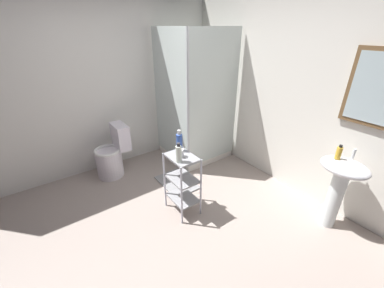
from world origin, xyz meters
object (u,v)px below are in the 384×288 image
object	(u,v)px
toilet	(112,155)
storage_cart	(182,180)
shower_stall	(194,131)
bath_mat	(177,183)
lotion_bottle_white	(179,154)
pedestal_sink	(340,181)
rinse_cup	(180,153)
hand_soap_bottle	(339,153)
shampoo_bottle_blue	(179,142)

from	to	relation	value
toilet	storage_cart	world-z (taller)	toilet
shower_stall	bath_mat	xyz separation A→B (m)	(0.49, -0.65, -0.45)
shower_stall	lotion_bottle_white	size ratio (longest dim) A/B	9.27
pedestal_sink	shower_stall	bearing A→B (deg)	-171.68
pedestal_sink	rinse_cup	distance (m)	1.67
toilet	hand_soap_bottle	bearing A→B (deg)	34.20
lotion_bottle_white	rinse_cup	world-z (taller)	lotion_bottle_white
shower_stall	storage_cart	world-z (taller)	shower_stall
storage_cart	hand_soap_bottle	distance (m)	1.64
storage_cart	rinse_cup	world-z (taller)	rinse_cup
pedestal_sink	shampoo_bottle_blue	distance (m)	1.72
toilet	bath_mat	world-z (taller)	toilet
pedestal_sink	hand_soap_bottle	xyz separation A→B (m)	(-0.08, -0.02, 0.30)
pedestal_sink	rinse_cup	xyz separation A→B (m)	(-1.14, -1.21, 0.20)
shower_stall	toilet	size ratio (longest dim) A/B	2.63
shower_stall	bath_mat	distance (m)	0.93
toilet	bath_mat	xyz separation A→B (m)	(0.75, 0.62, -0.31)
shampoo_bottle_blue	bath_mat	world-z (taller)	shampoo_bottle_blue
toilet	shampoo_bottle_blue	size ratio (longest dim) A/B	3.05
toilet	rinse_cup	size ratio (longest dim) A/B	8.83
toilet	lotion_bottle_white	bearing A→B (deg)	13.11
storage_cart	hand_soap_bottle	xyz separation A→B (m)	(1.05, 1.17, 0.44)
shower_stall	toilet	xyz separation A→B (m)	(-0.26, -1.27, -0.15)
pedestal_sink	shampoo_bottle_blue	world-z (taller)	shampoo_bottle_blue
lotion_bottle_white	toilet	bearing A→B (deg)	-166.89
storage_cart	shampoo_bottle_blue	bearing A→B (deg)	156.53
shower_stall	hand_soap_bottle	bearing A→B (deg)	8.14
hand_soap_bottle	lotion_bottle_white	distance (m)	1.59
bath_mat	hand_soap_bottle	bearing A→B (deg)	31.18
toilet	lotion_bottle_white	size ratio (longest dim) A/B	3.52
storage_cart	rinse_cup	bearing A→B (deg)	-105.08
shower_stall	storage_cart	xyz separation A→B (m)	(0.98, -0.88, -0.03)
toilet	hand_soap_bottle	xyz separation A→B (m)	(2.30, 1.56, 0.56)
lotion_bottle_white	rinse_cup	bearing A→B (deg)	140.34
toilet	shampoo_bottle_blue	xyz separation A→B (m)	(1.12, 0.45, 0.53)
hand_soap_bottle	bath_mat	world-z (taller)	hand_soap_bottle
pedestal_sink	lotion_bottle_white	world-z (taller)	lotion_bottle_white
toilet	rinse_cup	world-z (taller)	rinse_cup
rinse_cup	pedestal_sink	bearing A→B (deg)	46.55
storage_cart	toilet	bearing A→B (deg)	-162.48
storage_cart	shower_stall	bearing A→B (deg)	138.24
shower_stall	bath_mat	world-z (taller)	shower_stall
toilet	hand_soap_bottle	world-z (taller)	hand_soap_bottle
storage_cart	bath_mat	size ratio (longest dim) A/B	1.23
storage_cart	lotion_bottle_white	world-z (taller)	lotion_bottle_white
rinse_cup	toilet	bearing A→B (deg)	-163.17
toilet	shampoo_bottle_blue	bearing A→B (deg)	21.86
lotion_bottle_white	shower_stall	bearing A→B (deg)	137.72
storage_cart	rinse_cup	distance (m)	0.35
pedestal_sink	toilet	bearing A→B (deg)	-146.43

